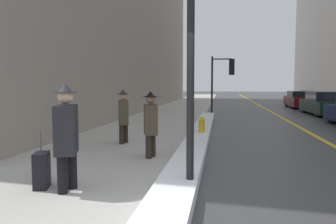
# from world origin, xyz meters

# --- Properties ---
(ground_plane) EXTENTS (160.00, 160.00, 0.00)m
(ground_plane) POSITION_xyz_m (0.00, 0.00, 0.00)
(ground_plane) COLOR #38383A
(sidewalk_slab) EXTENTS (4.00, 80.00, 0.01)m
(sidewalk_slab) POSITION_xyz_m (-2.00, 15.00, 0.01)
(sidewalk_slab) COLOR #B2AFA8
(sidewalk_slab) RESTS_ON ground
(road_centre_stripe) EXTENTS (0.16, 80.00, 0.00)m
(road_centre_stripe) POSITION_xyz_m (4.00, 15.00, 0.00)
(road_centre_stripe) COLOR gold
(road_centre_stripe) RESTS_ON ground
(snow_bank_curb) EXTENTS (0.65, 15.10, 0.21)m
(snow_bank_curb) POSITION_xyz_m (0.20, 6.29, 0.11)
(snow_bank_curb) COLOR white
(snow_bank_curb) RESTS_ON ground
(lamp_post) EXTENTS (0.28, 0.28, 5.03)m
(lamp_post) POSITION_xyz_m (0.39, 1.29, 3.00)
(lamp_post) COLOR black
(lamp_post) RESTS_ON ground
(traffic_light_near) EXTENTS (1.31, 0.33, 3.31)m
(traffic_light_near) POSITION_xyz_m (1.05, 15.21, 2.38)
(traffic_light_near) COLOR black
(traffic_light_near) RESTS_ON ground
(pedestrian_trailing) EXTENTS (0.46, 0.60, 1.74)m
(pedestrian_trailing) POSITION_xyz_m (-1.54, 1.00, 0.95)
(pedestrian_trailing) COLOR black
(pedestrian_trailing) RESTS_ON ground
(pedestrian_in_fedora) EXTENTS (0.42, 0.72, 1.57)m
(pedestrian_in_fedora) POSITION_xyz_m (-0.75, 3.60, 0.85)
(pedestrian_in_fedora) COLOR #2A241B
(pedestrian_in_fedora) RESTS_ON ground
(pedestrian_nearside) EXTENTS (0.42, 0.55, 1.58)m
(pedestrian_nearside) POSITION_xyz_m (-1.91, 5.28, 0.86)
(pedestrian_nearside) COLOR #2A241B
(pedestrian_nearside) RESTS_ON ground
(parked_car_dark_green) EXTENTS (1.77, 4.44, 1.33)m
(parked_car_dark_green) POSITION_xyz_m (6.70, 15.99, 0.62)
(parked_car_dark_green) COLOR black
(parked_car_dark_green) RESTS_ON ground
(parked_car_maroon) EXTENTS (1.89, 4.58, 1.24)m
(parked_car_maroon) POSITION_xyz_m (6.76, 21.97, 0.59)
(parked_car_maroon) COLOR #600F14
(parked_car_maroon) RESTS_ON ground
(rolling_suitcase) EXTENTS (0.32, 0.41, 0.95)m
(rolling_suitcase) POSITION_xyz_m (-2.04, 1.08, 0.30)
(rolling_suitcase) COLOR black
(rolling_suitcase) RESTS_ON ground
(fire_hydrant) EXTENTS (0.20, 0.20, 0.70)m
(fire_hydrant) POSITION_xyz_m (0.28, 6.48, 0.35)
(fire_hydrant) COLOR gold
(fire_hydrant) RESTS_ON ground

